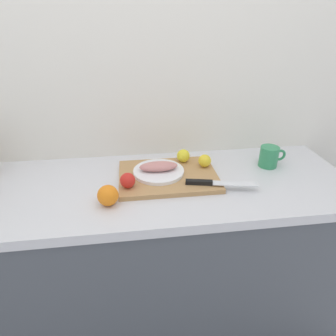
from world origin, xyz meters
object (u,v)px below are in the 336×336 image
cutting_board (168,176)px  lemon_0 (205,161)px  coffee_mug_0 (269,157)px  fish_fillet (159,166)px  white_plate (159,171)px  orange_0 (108,195)px  chef_knife (212,183)px

cutting_board → lemon_0: bearing=15.9°
coffee_mug_0 → fish_fillet: bearing=-175.9°
white_plate → lemon_0: lemon_0 is taller
orange_0 → lemon_0: bearing=27.3°
fish_fillet → white_plate: bearing=-14.0°
lemon_0 → coffee_mug_0: bearing=0.6°
cutting_board → white_plate: bearing=158.1°
orange_0 → cutting_board: bearing=34.2°
chef_knife → lemon_0: 0.16m
cutting_board → chef_knife: bearing=-34.2°
white_plate → orange_0: bearing=-138.6°
lemon_0 → chef_knife: bearing=-93.1°
coffee_mug_0 → chef_knife: bearing=-152.5°
cutting_board → chef_knife: 0.20m
fish_fillet → lemon_0: size_ratio=2.89×
fish_fillet → coffee_mug_0: bearing=4.1°
coffee_mug_0 → cutting_board: bearing=-173.7°
white_plate → fish_fillet: bearing=166.0°
coffee_mug_0 → orange_0: (-0.73, -0.22, -0.01)m
orange_0 → fish_fillet: bearing=41.4°
cutting_board → fish_fillet: (-0.04, 0.02, 0.04)m
lemon_0 → orange_0: 0.48m
coffee_mug_0 → white_plate: bearing=-175.9°
fish_fillet → chef_knife: size_ratio=0.58×
chef_knife → coffee_mug_0: coffee_mug_0 is taller
white_plate → orange_0: 0.28m
white_plate → orange_0: size_ratio=2.80×
lemon_0 → white_plate: bearing=-171.0°
coffee_mug_0 → orange_0: coffee_mug_0 is taller
cutting_board → white_plate: size_ratio=1.90×
chef_knife → orange_0: orange_0 is taller
fish_fillet → orange_0: (-0.21, -0.18, -0.01)m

